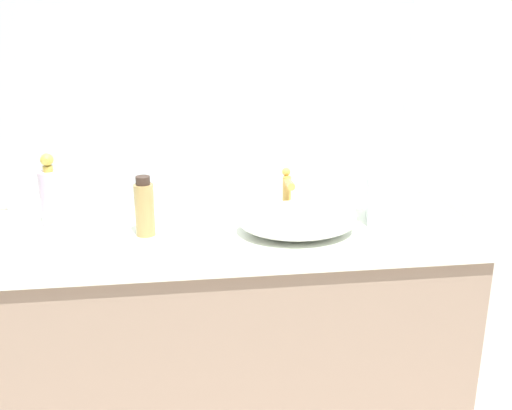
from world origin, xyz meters
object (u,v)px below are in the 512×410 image
Objects in this scene: soap_dispenser at (51,195)px; lotion_bottle at (145,208)px; tissue_box at (388,199)px; sink_basin at (297,220)px.

soap_dispenser is 0.33m from lotion_bottle.
lotion_bottle is 0.78m from tissue_box.
tissue_box is at bearing 2.02° from lotion_bottle.
soap_dispenser reaches higher than lotion_bottle.
soap_dispenser reaches higher than tissue_box.
tissue_box reaches higher than sink_basin.
tissue_box is (0.78, 0.03, -0.01)m from lotion_bottle.
soap_dispenser reaches higher than sink_basin.
sink_basin is 2.12× the size of tissue_box.
lotion_bottle is 1.08× the size of tissue_box.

